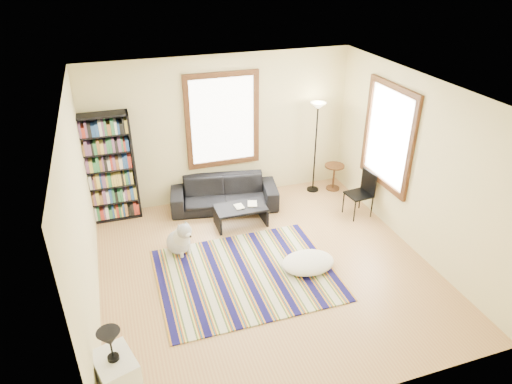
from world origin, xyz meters
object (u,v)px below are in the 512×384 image
object	(u,v)px
sofa	(224,194)
dog	(178,236)
folding_chair	(359,194)
bookshelf	(109,168)
coffee_table	(241,216)
side_table	(334,177)
white_cabinet	(119,382)
floor_lamp	(315,148)
floor_cushion	(308,262)

from	to	relation	value
sofa	dog	world-z (taller)	dog
sofa	folding_chair	distance (m)	2.51
bookshelf	coffee_table	xyz separation A→B (m)	(2.12, -0.96, -0.82)
side_table	bookshelf	bearing A→B (deg)	176.64
bookshelf	dog	world-z (taller)	bookshelf
white_cabinet	dog	bearing A→B (deg)	50.83
coffee_table	dog	distance (m)	1.31
floor_lamp	white_cabinet	world-z (taller)	floor_lamp
bookshelf	floor_lamp	bearing A→B (deg)	-2.49
side_table	dog	world-z (taller)	dog
bookshelf	floor_lamp	xyz separation A→B (m)	(3.91, -0.17, -0.07)
sofa	floor_lamp	bearing A→B (deg)	13.25
sofa	folding_chair	xyz separation A→B (m)	(2.28, -1.06, 0.14)
coffee_table	white_cabinet	size ratio (longest dim) A/B	1.29
folding_chair	white_cabinet	xyz separation A→B (m)	(-4.45, -2.76, -0.08)
folding_chair	dog	world-z (taller)	folding_chair
floor_lamp	coffee_table	bearing A→B (deg)	-156.07
bookshelf	side_table	bearing A→B (deg)	-3.36
side_table	white_cabinet	size ratio (longest dim) A/B	0.77
sofa	side_table	size ratio (longest dim) A/B	3.71
white_cabinet	floor_lamp	bearing A→B (deg)	27.02
floor_cushion	side_table	xyz separation A→B (m)	(1.58, 2.27, 0.17)
floor_lamp	dog	distance (m)	3.32
coffee_table	folding_chair	size ratio (longest dim) A/B	1.05
bookshelf	side_table	distance (m)	4.39
bookshelf	white_cabinet	xyz separation A→B (m)	(-0.18, -4.09, -0.65)
bookshelf	white_cabinet	size ratio (longest dim) A/B	2.86
floor_lamp	floor_cushion	bearing A→B (deg)	-116.27
dog	folding_chair	bearing A→B (deg)	-22.33
dog	coffee_table	bearing A→B (deg)	-2.54
coffee_table	floor_lamp	world-z (taller)	floor_lamp
floor_lamp	bookshelf	bearing A→B (deg)	177.51
sofa	side_table	distance (m)	2.33
folding_chair	white_cabinet	bearing A→B (deg)	-154.38
bookshelf	white_cabinet	distance (m)	4.15
dog	side_table	bearing A→B (deg)	-5.08
coffee_table	dog	xyz separation A→B (m)	(-1.21, -0.48, 0.12)
sofa	floor_lamp	distance (m)	2.01
bookshelf	floor_cushion	size ratio (longest dim) A/B	2.38
sofa	white_cabinet	size ratio (longest dim) A/B	2.87
coffee_table	white_cabinet	xyz separation A→B (m)	(-2.29, -3.13, 0.17)
coffee_table	folding_chair	bearing A→B (deg)	-9.62
floor_cushion	folding_chair	distance (m)	1.96
floor_cushion	folding_chair	xyz separation A→B (m)	(1.53, 1.19, 0.33)
coffee_table	floor_lamp	distance (m)	2.09
sofa	bookshelf	distance (m)	2.14
sofa	white_cabinet	distance (m)	4.40
coffee_table	floor_cushion	world-z (taller)	coffee_table
sofa	coffee_table	distance (m)	0.71
bookshelf	folding_chair	xyz separation A→B (m)	(4.27, -1.33, -0.57)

